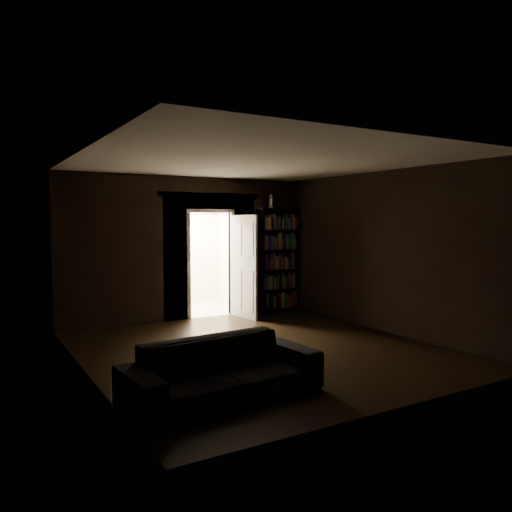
{
  "coord_description": "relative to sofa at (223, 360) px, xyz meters",
  "views": [
    {
      "loc": [
        -3.8,
        -6.33,
        1.93
      ],
      "look_at": [
        0.47,
        0.9,
        1.34
      ],
      "focal_mm": 35.0,
      "sensor_mm": 36.0,
      "label": 1
    }
  ],
  "objects": [
    {
      "name": "ground",
      "position": [
        1.4,
        1.56,
        -0.42
      ],
      "size": [
        5.5,
        5.5,
        0.0
      ],
      "primitive_type": "plane",
      "color": "black",
      "rests_on": "ground"
    },
    {
      "name": "room_walls",
      "position": [
        1.39,
        2.63,
        1.26
      ],
      "size": [
        5.02,
        5.61,
        2.84
      ],
      "color": "black",
      "rests_on": "ground"
    },
    {
      "name": "bottles",
      "position": [
        1.41,
        5.62,
        1.36
      ],
      "size": [
        0.6,
        0.31,
        0.25
      ],
      "primitive_type": "cube",
      "rotation": [
        0.0,
        0.0,
        -0.4
      ],
      "color": "black",
      "rests_on": "refrigerator"
    },
    {
      "name": "sofa",
      "position": [
        0.0,
        0.0,
        0.0
      ],
      "size": [
        2.25,
        1.11,
        0.84
      ],
      "primitive_type": "imported",
      "rotation": [
        0.0,
        0.0,
        0.08
      ],
      "color": "black",
      "rests_on": "ground"
    },
    {
      "name": "figurine",
      "position": [
        3.27,
        4.22,
        1.93
      ],
      "size": [
        0.13,
        0.13,
        0.29
      ],
      "primitive_type": "cube",
      "rotation": [
        0.0,
        0.0,
        -0.4
      ],
      "color": "silver",
      "rests_on": "bookshelf"
    },
    {
      "name": "refrigerator",
      "position": [
        1.31,
        5.67,
        0.41
      ],
      "size": [
        0.77,
        0.72,
        1.65
      ],
      "primitive_type": "cube",
      "rotation": [
        0.0,
        0.0,
        -0.05
      ],
      "color": "silver",
      "rests_on": "ground"
    },
    {
      "name": "bookshelf",
      "position": [
        3.4,
        4.15,
        0.68
      ],
      "size": [
        0.95,
        0.54,
        2.2
      ],
      "primitive_type": "cube",
      "rotation": [
        0.0,
        0.0,
        -0.25
      ],
      "color": "black",
      "rests_on": "ground"
    },
    {
      "name": "kitchen_alcove",
      "position": [
        1.9,
        5.43,
        0.79
      ],
      "size": [
        2.2,
        1.8,
        2.6
      ],
      "color": "#B1AB9A",
      "rests_on": "ground"
    },
    {
      "name": "door",
      "position": [
        2.42,
        3.87,
        0.61
      ],
      "size": [
        0.14,
        0.85,
        2.05
      ],
      "primitive_type": "cube",
      "rotation": [
        0.0,
        0.0,
        1.68
      ],
      "color": "silver",
      "rests_on": "ground"
    }
  ]
}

